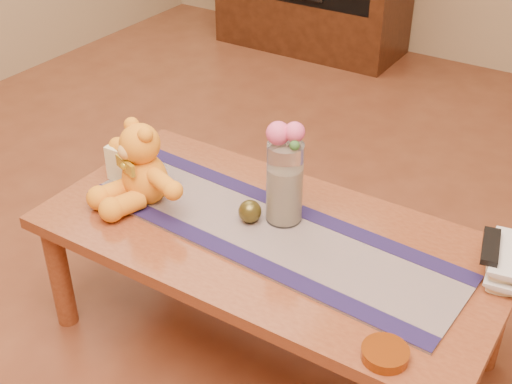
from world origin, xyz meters
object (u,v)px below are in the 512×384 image
Objects in this scene: bronze_ball at (250,211)px; book_bottom at (486,265)px; teddy_bear at (143,163)px; tv_remote at (491,246)px; amber_dish at (385,354)px; glass_vase at (285,183)px; pillar_candle at (127,161)px.

book_bottom is (0.67, 0.17, -0.03)m from bronze_ball.
book_bottom is at bearing 32.56° from teddy_bear.
book_bottom is at bearing 14.31° from bronze_ball.
teddy_bear is 5.25× the size of bronze_ball.
amber_dish is at bearing -115.87° from tv_remote.
glass_vase is 3.66× the size of bronze_ball.
bronze_ball is (0.49, 0.00, -0.02)m from pillar_candle.
bronze_ball is 0.70m from book_bottom.
bronze_ball is 0.44× the size of tv_remote.
tv_remote is at bearing 13.49° from bronze_ball.
pillar_candle is 1.10m from amber_dish.
pillar_candle is (-0.13, 0.06, -0.07)m from teddy_bear.
glass_vase is 0.62m from amber_dish.
teddy_bear is at bearing -163.08° from glass_vase.
amber_dish is (0.92, -0.22, -0.12)m from teddy_bear.
pillar_candle is at bearing -179.93° from bronze_ball.
teddy_bear reaches higher than bronze_ball.
teddy_bear is at bearing 179.70° from tv_remote.
teddy_bear is at bearing -169.50° from bronze_ball.
pillar_candle is 1.18m from book_bottom.
book_bottom is (0.59, 0.11, -0.13)m from glass_vase.
teddy_bear is 0.16m from pillar_candle.
tv_remote is at bearing -93.00° from book_bottom.
book_bottom is at bearing 90.00° from tv_remote.
bronze_ball reaches higher than amber_dish.
tv_remote is (0.60, 0.10, -0.05)m from glass_vase.
teddy_bear reaches higher than amber_dish.
book_bottom is at bearing 8.44° from pillar_candle.
glass_vase reaches higher than tv_remote.
amber_dish is at bearing -118.34° from book_bottom.
glass_vase reaches higher than book_bottom.
glass_vase is at bearing 143.96° from amber_dish.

